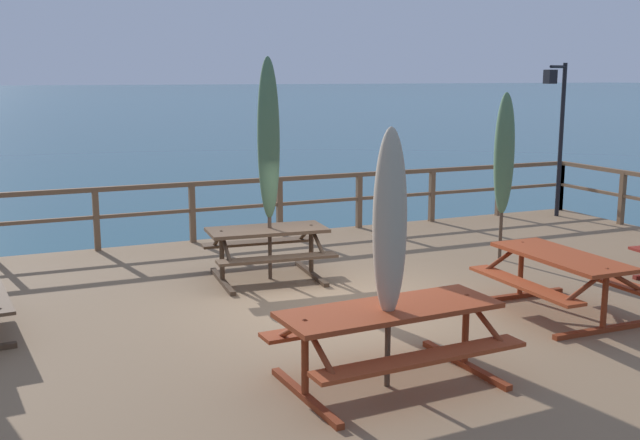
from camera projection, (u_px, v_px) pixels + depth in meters
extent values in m
plane|color=#2D5B6B|center=(341.00, 356.00, 10.13)|extent=(600.00, 600.00, 0.00)
cube|color=#846647|center=(341.00, 330.00, 10.07)|extent=(15.26, 9.28, 0.73)
cube|color=brown|center=(236.00, 182.00, 13.84)|extent=(14.96, 0.09, 0.08)
cube|color=brown|center=(237.00, 207.00, 13.93)|extent=(14.96, 0.07, 0.06)
cube|color=brown|center=(96.00, 220.00, 12.96)|extent=(0.10, 0.10, 1.05)
cube|color=brown|center=(192.00, 213.00, 13.61)|extent=(0.10, 0.10, 1.05)
cube|color=brown|center=(279.00, 207.00, 14.27)|extent=(0.10, 0.10, 1.05)
cube|color=brown|center=(359.00, 201.00, 14.92)|extent=(0.10, 0.10, 1.05)
cube|color=brown|center=(432.00, 196.00, 15.58)|extent=(0.10, 0.10, 1.05)
cube|color=brown|center=(499.00, 191.00, 16.23)|extent=(0.10, 0.10, 1.05)
cube|color=brown|center=(561.00, 187.00, 16.89)|extent=(0.10, 0.10, 1.05)
cube|color=brown|center=(622.00, 198.00, 15.27)|extent=(0.10, 0.10, 1.05)
cube|color=brown|center=(561.00, 187.00, 16.89)|extent=(0.10, 0.10, 1.05)
cube|color=brown|center=(267.00, 230.00, 11.07)|extent=(1.76, 0.90, 0.05)
cube|color=brown|center=(278.00, 259.00, 10.61)|extent=(1.72, 0.42, 0.04)
cube|color=brown|center=(258.00, 242.00, 11.65)|extent=(1.72, 0.42, 0.04)
cube|color=#432F1F|center=(223.00, 281.00, 10.99)|extent=(0.20, 1.40, 0.06)
cylinder|color=#432F1F|center=(222.00, 258.00, 10.93)|extent=(0.07, 0.07, 0.74)
cylinder|color=#432F1F|center=(226.00, 247.00, 10.62)|extent=(0.11, 0.63, 0.37)
cylinder|color=#432F1F|center=(218.00, 239.00, 11.15)|extent=(0.11, 0.63, 0.37)
cube|color=#432F1F|center=(311.00, 273.00, 11.42)|extent=(0.20, 1.40, 0.06)
cylinder|color=#432F1F|center=(311.00, 251.00, 11.35)|extent=(0.07, 0.07, 0.74)
cylinder|color=#432F1F|center=(317.00, 241.00, 11.05)|extent=(0.11, 0.63, 0.37)
cylinder|color=#432F1F|center=(305.00, 233.00, 11.57)|extent=(0.11, 0.63, 0.37)
cube|color=#993819|center=(561.00, 256.00, 9.45)|extent=(0.77, 1.90, 0.05)
cube|color=#993819|center=(595.00, 275.00, 9.72)|extent=(0.29, 1.90, 0.04)
cube|color=#993819|center=(523.00, 285.00, 9.29)|extent=(0.29, 1.90, 0.04)
cube|color=maroon|center=(602.00, 330.00, 8.89)|extent=(1.40, 0.09, 0.06)
cylinder|color=maroon|center=(604.00, 302.00, 8.83)|extent=(0.07, 0.07, 0.74)
cylinder|color=maroon|center=(624.00, 281.00, 8.89)|extent=(0.63, 0.06, 0.37)
cylinder|color=maroon|center=(587.00, 286.00, 8.68)|extent=(0.63, 0.06, 0.37)
cube|color=maroon|center=(519.00, 296.00, 10.28)|extent=(1.40, 0.09, 0.06)
cylinder|color=maroon|center=(521.00, 271.00, 10.21)|extent=(0.07, 0.07, 0.74)
cylinder|color=maroon|center=(538.00, 253.00, 10.28)|extent=(0.63, 0.06, 0.37)
cylinder|color=maroon|center=(504.00, 257.00, 10.06)|extent=(0.63, 0.06, 0.37)
cube|color=#993819|center=(390.00, 310.00, 7.31)|extent=(2.20, 0.87, 0.05)
cube|color=#993819|center=(422.00, 358.00, 6.87)|extent=(2.18, 0.39, 0.04)
cube|color=#993819|center=(361.00, 323.00, 7.86)|extent=(2.18, 0.39, 0.04)
cube|color=maroon|center=(305.00, 397.00, 7.04)|extent=(0.15, 1.40, 0.06)
cylinder|color=maroon|center=(305.00, 362.00, 6.98)|extent=(0.07, 0.07, 0.74)
cylinder|color=maroon|center=(319.00, 348.00, 6.69)|extent=(0.09, 0.63, 0.37)
cylinder|color=maroon|center=(292.00, 330.00, 7.19)|extent=(0.09, 0.63, 0.37)
cube|color=maroon|center=(464.00, 364.00, 7.84)|extent=(0.15, 1.40, 0.06)
cylinder|color=maroon|center=(465.00, 333.00, 7.77)|extent=(0.07, 0.07, 0.74)
cylinder|color=maroon|center=(484.00, 320.00, 7.49)|extent=(0.09, 0.63, 0.37)
cylinder|color=maroon|center=(450.00, 305.00, 7.98)|extent=(0.09, 0.63, 0.37)
cylinder|color=#4C3828|center=(269.00, 176.00, 10.96)|extent=(0.06, 0.06, 3.04)
ellipsoid|color=#4C704C|center=(269.00, 139.00, 10.86)|extent=(0.32, 0.32, 2.31)
cylinder|color=#2D432D|center=(269.00, 151.00, 10.89)|extent=(0.21, 0.21, 0.05)
cone|color=#4C3828|center=(268.00, 63.00, 10.66)|extent=(0.10, 0.10, 0.14)
cylinder|color=#4C3828|center=(503.00, 182.00, 12.18)|extent=(0.06, 0.06, 2.55)
ellipsoid|color=#4C704C|center=(504.00, 154.00, 12.09)|extent=(0.32, 0.32, 1.94)
cylinder|color=#2D432D|center=(504.00, 163.00, 12.12)|extent=(0.21, 0.21, 0.05)
cone|color=#4C3828|center=(507.00, 97.00, 11.93)|extent=(0.10, 0.10, 0.14)
cylinder|color=#4C3828|center=(389.00, 267.00, 7.14)|extent=(0.06, 0.06, 2.36)
ellipsoid|color=tan|center=(390.00, 224.00, 7.07)|extent=(0.32, 0.32, 1.79)
cylinder|color=#685B4C|center=(389.00, 238.00, 7.09)|extent=(0.21, 0.21, 0.05)
cone|color=#4C3828|center=(391.00, 134.00, 6.91)|extent=(0.10, 0.10, 0.14)
cylinder|color=black|center=(561.00, 141.00, 15.97)|extent=(0.09, 0.09, 3.20)
cylinder|color=black|center=(558.00, 67.00, 15.51)|extent=(0.54, 0.23, 0.06)
cube|color=black|center=(550.00, 77.00, 15.36)|extent=(0.20, 0.20, 0.28)
sphere|color=#F4E08C|center=(550.00, 77.00, 15.36)|extent=(0.14, 0.14, 0.14)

